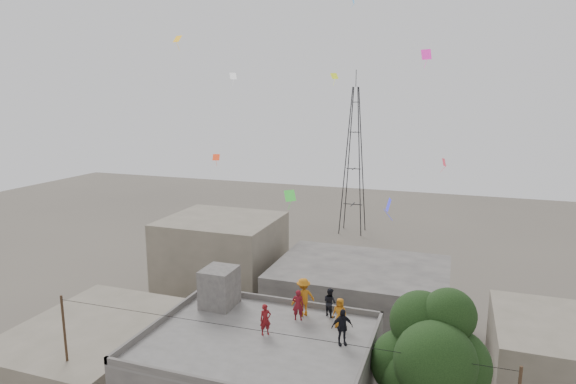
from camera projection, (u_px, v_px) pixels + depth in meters
name	position (u px, v px, depth m)	size (l,w,h in m)	color
parapet	(257.00, 336.00, 21.42)	(10.00, 8.00, 0.30)	#484643
stair_head_box	(219.00, 287.00, 24.71)	(1.60, 1.80, 2.00)	#484643
neighbor_west	(96.00, 357.00, 27.67)	(8.00, 10.00, 4.00)	#696253
neighbor_north	(360.00, 299.00, 34.45)	(12.00, 9.00, 5.00)	#484643
neighbor_northwest	(222.00, 259.00, 40.02)	(9.00, 8.00, 7.00)	#696253
neighbor_east	(558.00, 361.00, 26.90)	(7.00, 8.00, 4.40)	#696253
tree	(429.00, 361.00, 19.60)	(4.90, 4.60, 9.10)	black
transmission_tower	(354.00, 161.00, 59.22)	(2.97, 2.97, 20.01)	black
person_red_adult	(298.00, 305.00, 23.14)	(0.56, 0.37, 1.53)	maroon
person_orange_child	(340.00, 313.00, 22.42)	(0.69, 0.45, 1.41)	#B06314
person_dark_child	(330.00, 302.00, 23.59)	(0.69, 0.54, 1.43)	black
person_dark_adult	(342.00, 327.00, 20.80)	(0.96, 0.40, 1.63)	black
person_orange_adult	(303.00, 297.00, 23.61)	(1.23, 0.71, 1.91)	#B76A14
person_red_child	(265.00, 320.00, 21.70)	(0.52, 0.34, 1.44)	maroon
kites	(331.00, 102.00, 25.66)	(13.65, 14.03, 11.09)	#F13E19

